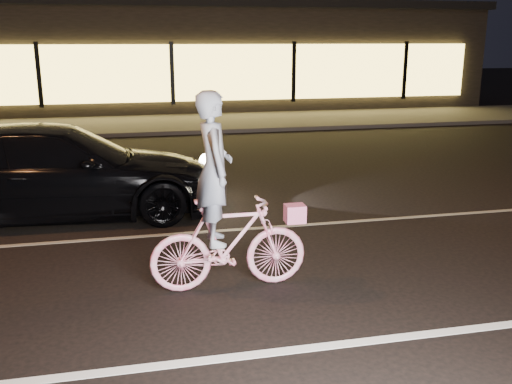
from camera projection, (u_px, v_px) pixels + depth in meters
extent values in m
plane|color=black|center=(275.00, 283.00, 6.72)|extent=(90.00, 90.00, 0.00)
cube|color=silver|center=(314.00, 348.00, 5.31)|extent=(60.00, 0.12, 0.01)
cube|color=gray|center=(242.00, 229.00, 8.61)|extent=(60.00, 0.10, 0.01)
cube|color=#383533|center=(178.00, 124.00, 18.96)|extent=(30.00, 4.00, 0.12)
cube|color=black|center=(164.00, 58.00, 24.11)|extent=(25.00, 8.00, 4.00)
cube|color=black|center=(162.00, 7.00, 23.58)|extent=(25.40, 8.40, 0.30)
cube|color=#FFD659|center=(172.00, 73.00, 20.35)|extent=(23.00, 0.15, 2.00)
cube|color=black|center=(39.00, 75.00, 19.34)|extent=(0.15, 0.08, 2.20)
cube|color=black|center=(172.00, 73.00, 20.28)|extent=(0.15, 0.08, 2.20)
cube|color=black|center=(294.00, 72.00, 21.22)|extent=(0.15, 0.08, 2.20)
cube|color=black|center=(405.00, 70.00, 22.16)|extent=(0.15, 0.08, 2.20)
imported|color=#FF3B75|center=(229.00, 243.00, 6.46)|extent=(1.80, 0.51, 1.08)
imported|color=white|center=(214.00, 169.00, 6.20)|extent=(0.41, 0.62, 1.70)
cube|color=#DF4F89|center=(295.00, 214.00, 6.54)|extent=(0.23, 0.19, 0.21)
imported|color=black|center=(58.00, 171.00, 9.09)|extent=(5.14, 2.17, 1.48)
sphere|color=#FFF2BF|center=(206.00, 160.00, 10.22)|extent=(0.25, 0.25, 0.25)
sphere|color=#FFF2BF|center=(216.00, 178.00, 8.93)|extent=(0.25, 0.25, 0.25)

